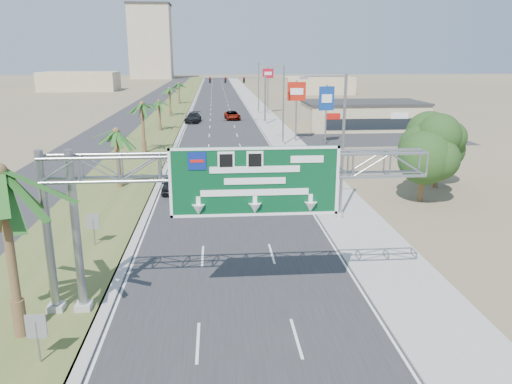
{
  "coord_description": "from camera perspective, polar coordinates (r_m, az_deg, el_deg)",
  "views": [
    {
      "loc": [
        -1.12,
        -10.85,
        11.15
      ],
      "look_at": [
        0.95,
        14.41,
        4.2
      ],
      "focal_mm": 35.0,
      "sensor_mm": 36.0,
      "label": 1
    }
  ],
  "objects": [
    {
      "name": "opposing_road",
      "position": [
        122.4,
        -12.31,
        9.77
      ],
      "size": [
        8.0,
        300.0,
        0.02
      ],
      "primitive_type": "cube",
      "color": "#28282B",
      "rests_on": "ground"
    },
    {
      "name": "median_signback_b",
      "position": [
        31.32,
        -18.11,
        -3.49
      ],
      "size": [
        0.75,
        0.08,
        2.08
      ],
      "color": "gray",
      "rests_on": "ground"
    },
    {
      "name": "car_far",
      "position": [
        87.3,
        -7.21,
        8.42
      ],
      "size": [
        2.9,
        5.91,
        1.65
      ],
      "primitive_type": "imported",
      "rotation": [
        0.0,
        0.0,
        -0.11
      ],
      "color": "black",
      "rests_on": "ground"
    },
    {
      "name": "palm_row_c",
      "position": [
        59.7,
        -12.93,
        9.68
      ],
      "size": [
        3.99,
        3.99,
        6.75
      ],
      "color": "brown",
      "rests_on": "ground"
    },
    {
      "name": "road",
      "position": [
        121.37,
        -4.21,
        10.03
      ],
      "size": [
        12.0,
        300.0,
        0.02
      ],
      "primitive_type": "cube",
      "color": "#28282B",
      "rests_on": "ground"
    },
    {
      "name": "palm_row_f",
      "position": [
        121.31,
        -8.84,
        12.11
      ],
      "size": [
        3.99,
        3.99,
        5.75
      ],
      "color": "brown",
      "rests_on": "ground"
    },
    {
      "name": "building_distant_left",
      "position": [
        176.58,
        -19.51,
        11.83
      ],
      "size": [
        24.0,
        14.0,
        6.0
      ],
      "primitive_type": "cube",
      "color": "tan",
      "rests_on": "ground"
    },
    {
      "name": "palm_row_b",
      "position": [
        44.11,
        -15.7,
        6.62
      ],
      "size": [
        3.99,
        3.99,
        5.95
      ],
      "color": "brown",
      "rests_on": "ground"
    },
    {
      "name": "median_signback_a",
      "position": [
        20.56,
        -23.79,
        -14.24
      ],
      "size": [
        0.75,
        0.08,
        2.08
      ],
      "color": "gray",
      "rests_on": "ground"
    },
    {
      "name": "oak_near",
      "position": [
        40.76,
        18.75,
        5.17
      ],
      "size": [
        4.5,
        4.5,
        6.8
      ],
      "color": "brown",
      "rests_on": "ground"
    },
    {
      "name": "sign_gantry",
      "position": [
        21.39,
        -4.4,
        1.52
      ],
      "size": [
        16.75,
        1.24,
        7.5
      ],
      "color": "gray",
      "rests_on": "ground"
    },
    {
      "name": "palm_row_d",
      "position": [
        77.6,
        -11.05,
        10.08
      ],
      "size": [
        3.99,
        3.99,
        5.45
      ],
      "color": "brown",
      "rests_on": "ground"
    },
    {
      "name": "car_mid_lane",
      "position": [
        53.62,
        -5.02,
        4.1
      ],
      "size": [
        1.7,
        4.64,
        1.52
      ],
      "primitive_type": "imported",
      "rotation": [
        0.0,
        0.0,
        -0.02
      ],
      "color": "maroon",
      "rests_on": "ground"
    },
    {
      "name": "tower_distant",
      "position": [
        262.75,
        -11.93,
        16.4
      ],
      "size": [
        20.0,
        16.0,
        35.0
      ],
      "primitive_type": "cube",
      "color": "tan",
      "rests_on": "ground"
    },
    {
      "name": "oak_far",
      "position": [
        45.69,
        20.2,
        5.16
      ],
      "size": [
        3.5,
        3.5,
        5.6
      ],
      "color": "brown",
      "rests_on": "ground"
    },
    {
      "name": "pole_sign_blue",
      "position": [
        64.7,
        8.06,
        10.28
      ],
      "size": [
        2.01,
        0.76,
        7.62
      ],
      "color": "gray",
      "rests_on": "ground"
    },
    {
      "name": "car_left_lane",
      "position": [
        42.59,
        -9.57,
        0.9
      ],
      "size": [
        1.66,
        4.05,
        1.38
      ],
      "primitive_type": "imported",
      "rotation": [
        0.0,
        0.0,
        0.01
      ],
      "color": "black",
      "rests_on": "ground"
    },
    {
      "name": "pole_sign_red_near",
      "position": [
        66.75,
        4.65,
        11.05
      ],
      "size": [
        2.42,
        0.53,
        8.02
      ],
      "color": "gray",
      "rests_on": "ground"
    },
    {
      "name": "signal_mast",
      "position": [
        83.3,
        -0.35,
        11.0
      ],
      "size": [
        10.28,
        0.71,
        8.0
      ],
      "color": "gray",
      "rests_on": "ground"
    },
    {
      "name": "streetlight_far",
      "position": [
        99.42,
        0.18,
        11.61
      ],
      "size": [
        3.27,
        0.44,
        10.0
      ],
      "color": "gray",
      "rests_on": "ground"
    },
    {
      "name": "streetlight_near",
      "position": [
        34.52,
        9.54,
        4.34
      ],
      "size": [
        3.27,
        0.44,
        10.0
      ],
      "color": "gray",
      "rests_on": "ground"
    },
    {
      "name": "sidewalk_right",
      "position": [
        121.74,
        -0.14,
        10.1
      ],
      "size": [
        4.0,
        300.0,
        0.1
      ],
      "primitive_type": "cube",
      "color": "#9E9B93",
      "rests_on": "ground"
    },
    {
      "name": "building_distant_right",
      "position": [
        154.27,
        7.11,
        12.0
      ],
      "size": [
        20.0,
        12.0,
        5.0
      ],
      "primitive_type": "cube",
      "color": "tan",
      "rests_on": "ground"
    },
    {
      "name": "palm_row_e",
      "position": [
        96.41,
        -9.87,
        11.51
      ],
      "size": [
        3.99,
        3.99,
        6.15
      ],
      "color": "brown",
      "rests_on": "ground"
    },
    {
      "name": "car_right_lane",
      "position": [
        90.77,
        -2.72,
        8.74
      ],
      "size": [
        2.95,
        5.59,
        1.5
      ],
      "primitive_type": "imported",
      "rotation": [
        0.0,
        0.0,
        0.09
      ],
      "color": "gray",
      "rests_on": "ground"
    },
    {
      "name": "median_grass",
      "position": [
        121.68,
        -8.99,
        9.92
      ],
      "size": [
        7.0,
        300.0,
        0.12
      ],
      "primitive_type": "cube",
      "color": "#4F5F2A",
      "rests_on": "ground"
    },
    {
      "name": "store_building",
      "position": [
        80.77,
        12.11,
        8.49
      ],
      "size": [
        18.0,
        10.0,
        4.0
      ],
      "primitive_type": "cube",
      "color": "tan",
      "rests_on": "ground"
    },
    {
      "name": "pole_sign_red_far",
      "position": [
        99.55,
        1.38,
        12.97
      ],
      "size": [
        2.18,
        0.99,
        8.9
      ],
      "color": "gray",
      "rests_on": "ground"
    },
    {
      "name": "streetlight_mid",
      "position": [
        63.74,
        2.96,
        9.5
      ],
      "size": [
        3.27,
        0.44,
        10.0
      ],
      "color": "gray",
      "rests_on": "ground"
    }
  ]
}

